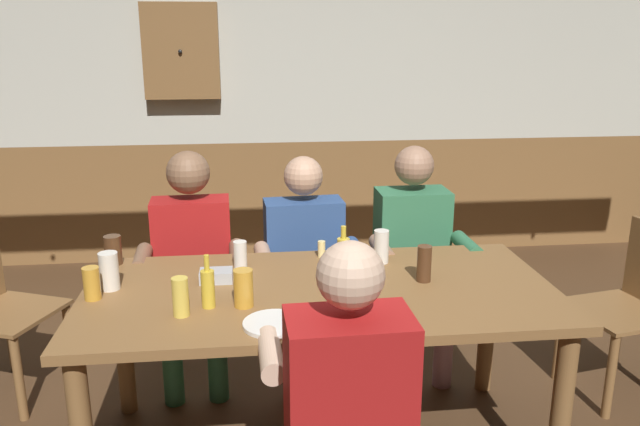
{
  "coord_description": "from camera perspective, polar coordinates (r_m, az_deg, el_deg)",
  "views": [
    {
      "loc": [
        -0.28,
        -2.43,
        1.8
      ],
      "look_at": [
        0.0,
        0.04,
        1.1
      ],
      "focal_mm": 35.79,
      "sensor_mm": 36.0,
      "label": 1
    }
  ],
  "objects": [
    {
      "name": "back_wall_upper",
      "position": [
        5.12,
        -3.44,
        14.75
      ],
      "size": [
        6.74,
        0.12,
        1.5
      ],
      "primitive_type": "cube",
      "color": "beige"
    },
    {
      "name": "back_wall_wainscot",
      "position": [
        5.29,
        -3.22,
        1.31
      ],
      "size": [
        6.74,
        0.12,
        0.96
      ],
      "primitive_type": "cube",
      "color": "brown",
      "rests_on": "ground_plane"
    },
    {
      "name": "dining_table",
      "position": [
        2.73,
        0.0,
        -8.62
      ],
      "size": [
        1.97,
        0.96,
        0.77
      ],
      "color": "brown",
      "rests_on": "ground_plane"
    },
    {
      "name": "person_0",
      "position": [
        3.38,
        -11.36,
        -3.88
      ],
      "size": [
        0.55,
        0.5,
        1.22
      ],
      "rotation": [
        0.0,
        0.0,
        3.18
      ],
      "color": "#AD1919",
      "rests_on": "ground_plane"
    },
    {
      "name": "person_1",
      "position": [
        3.38,
        -1.25,
        -4.06
      ],
      "size": [
        0.57,
        0.53,
        1.18
      ],
      "rotation": [
        0.0,
        0.0,
        3.2
      ],
      "color": "#2D4C84",
      "rests_on": "ground_plane"
    },
    {
      "name": "person_2",
      "position": [
        3.48,
        8.42,
        -3.17
      ],
      "size": [
        0.53,
        0.52,
        1.23
      ],
      "rotation": [
        0.0,
        0.0,
        3.15
      ],
      "color": "#33724C",
      "rests_on": "ground_plane"
    },
    {
      "name": "person_3",
      "position": [
        2.1,
        2.21,
        -16.49
      ],
      "size": [
        0.53,
        0.53,
        1.23
      ],
      "rotation": [
        0.0,
        0.0,
        0.03
      ],
      "color": "#AD1919",
      "rests_on": "ground_plane"
    },
    {
      "name": "chair_empty_near_left",
      "position": [
        3.63,
        26.26,
        -7.35
      ],
      "size": [
        0.51,
        0.51,
        0.88
      ],
      "rotation": [
        0.0,
        0.0,
        -4.52
      ],
      "color": "brown",
      "rests_on": "ground_plane"
    },
    {
      "name": "table_candle",
      "position": [
        3.03,
        0.13,
        -3.26
      ],
      "size": [
        0.04,
        0.04,
        0.08
      ],
      "primitive_type": "cylinder",
      "color": "#F9E08C",
      "rests_on": "dining_table"
    },
    {
      "name": "condiment_caddy",
      "position": [
        2.79,
        -9.27,
        -5.56
      ],
      "size": [
        0.14,
        0.1,
        0.05
      ],
      "primitive_type": "cube",
      "color": "#B2B7BC",
      "rests_on": "dining_table"
    },
    {
      "name": "plate_0",
      "position": [
        2.37,
        -4.11,
        -9.85
      ],
      "size": [
        0.23,
        0.23,
        0.01
      ],
      "primitive_type": "cylinder",
      "color": "white",
      "rests_on": "dining_table"
    },
    {
      "name": "bottle_0",
      "position": [
        2.52,
        -9.99,
        -6.57
      ],
      "size": [
        0.05,
        0.05,
        0.21
      ],
      "color": "gold",
      "rests_on": "dining_table"
    },
    {
      "name": "bottle_1",
      "position": [
        2.84,
        2.1,
        -3.66
      ],
      "size": [
        0.06,
        0.06,
        0.21
      ],
      "color": "gold",
      "rests_on": "dining_table"
    },
    {
      "name": "bottle_2",
      "position": [
        2.5,
        2.47,
        -6.53
      ],
      "size": [
        0.07,
        0.07,
        0.22
      ],
      "color": "#195923",
      "rests_on": "dining_table"
    },
    {
      "name": "pint_glass_0",
      "position": [
        2.97,
        5.5,
        -3.01
      ],
      "size": [
        0.07,
        0.07,
        0.16
      ],
      "primitive_type": "cylinder",
      "color": "white",
      "rests_on": "dining_table"
    },
    {
      "name": "pint_glass_1",
      "position": [
        3.09,
        -18.01,
        -3.17
      ],
      "size": [
        0.08,
        0.08,
        0.14
      ],
      "primitive_type": "cylinder",
      "color": "#4C2D19",
      "rests_on": "dining_table"
    },
    {
      "name": "pint_glass_2",
      "position": [
        2.72,
        -19.74,
        -5.94
      ],
      "size": [
        0.07,
        0.07,
        0.13
      ],
      "primitive_type": "cylinder",
      "color": "gold",
      "rests_on": "dining_table"
    },
    {
      "name": "pint_glass_3",
      "position": [
        2.77,
        9.29,
        -4.49
      ],
      "size": [
        0.06,
        0.06,
        0.16
      ],
      "primitive_type": "cylinder",
      "color": "#4C2D19",
      "rests_on": "dining_table"
    },
    {
      "name": "pint_glass_4",
      "position": [
        2.47,
        -12.36,
        -7.33
      ],
      "size": [
        0.06,
        0.06,
        0.15
      ],
      "primitive_type": "cylinder",
      "color": "#E5C64C",
      "rests_on": "dining_table"
    },
    {
      "name": "pint_glass_5",
      "position": [
        2.9,
        -7.15,
        -3.75
      ],
      "size": [
        0.06,
        0.06,
        0.13
      ],
      "primitive_type": "cylinder",
      "color": "white",
      "rests_on": "dining_table"
    },
    {
      "name": "pint_glass_6",
      "position": [
        2.51,
        -6.86,
        -6.69
      ],
      "size": [
        0.08,
        0.08,
        0.15
      ],
      "primitive_type": "cylinder",
      "color": "gold",
      "rests_on": "dining_table"
    },
    {
      "name": "pint_glass_7",
      "position": [
        2.79,
        -18.33,
        -4.95
      ],
      "size": [
        0.08,
        0.08,
        0.16
      ],
      "primitive_type": "cylinder",
      "color": "white",
      "rests_on": "dining_table"
    },
    {
      "name": "wall_dart_cabinet",
      "position": [
        5.01,
        -12.31,
        13.95
      ],
      "size": [
        0.56,
        0.15,
        0.7
      ],
      "color": "brown"
    }
  ]
}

